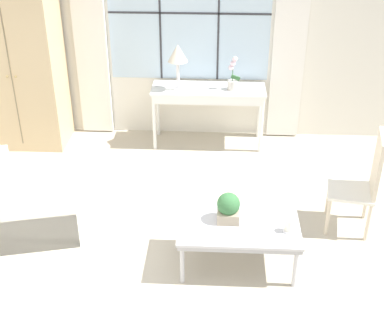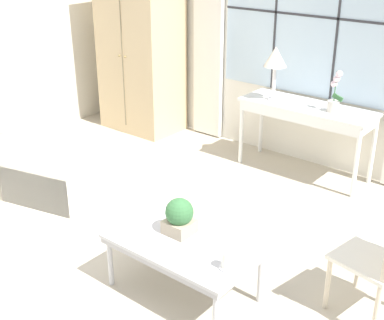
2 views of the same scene
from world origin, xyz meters
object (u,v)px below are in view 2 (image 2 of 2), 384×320
object	(u,v)px
console_table	(307,113)
armchair_upholstered	(58,168)
armoire	(141,49)
table_lamp	(275,59)
pillar_candle	(228,261)
coffee_table	(184,247)
potted_plant_small	(179,217)
potted_orchid	(335,97)

from	to	relation	value
console_table	armchair_upholstered	xyz separation A→B (m)	(-1.69, -1.96, -0.43)
armoire	table_lamp	distance (m)	1.97
pillar_candle	armoire	bearing A→B (deg)	141.91
coffee_table	potted_plant_small	size ratio (longest dim) A/B	3.93
coffee_table	armchair_upholstered	bearing A→B (deg)	167.13
armoire	coffee_table	size ratio (longest dim) A/B	1.95
coffee_table	table_lamp	bearing A→B (deg)	106.88
armoire	potted_orchid	distance (m)	2.63
table_lamp	potted_plant_small	size ratio (longest dim) A/B	2.10
armchair_upholstered	potted_plant_small	world-z (taller)	armchair_upholstered
armchair_upholstered	pillar_candle	world-z (taller)	armchair_upholstered
potted_orchid	potted_plant_small	xyz separation A→B (m)	(-0.06, -2.33, -0.35)
console_table	table_lamp	world-z (taller)	table_lamp
potted_plant_small	table_lamp	bearing A→B (deg)	105.13
console_table	pillar_candle	world-z (taller)	console_table
potted_plant_small	pillar_candle	distance (m)	0.55
armoire	armchair_upholstered	distance (m)	2.16
coffee_table	potted_plant_small	world-z (taller)	potted_plant_small
table_lamp	coffee_table	world-z (taller)	table_lamp
potted_plant_small	console_table	bearing A→B (deg)	95.83
armoire	coffee_table	distance (m)	3.63
console_table	table_lamp	size ratio (longest dim) A/B	2.48
armoire	armchair_upholstered	bearing A→B (deg)	-71.17
potted_orchid	armchair_upholstered	size ratio (longest dim) A/B	0.42
table_lamp	armchair_upholstered	world-z (taller)	table_lamp
table_lamp	potted_orchid	bearing A→B (deg)	4.17
armoire	armchair_upholstered	xyz separation A→B (m)	(0.65, -1.90, -0.80)
potted_plant_small	pillar_candle	xyz separation A→B (m)	(0.53, -0.14, -0.08)
potted_orchid	coffee_table	world-z (taller)	potted_orchid
armoire	console_table	xyz separation A→B (m)	(2.33, 0.06, -0.37)
table_lamp	armchair_upholstered	size ratio (longest dim) A/B	0.57
console_table	potted_orchid	size ratio (longest dim) A/B	3.38
potted_orchid	potted_plant_small	distance (m)	2.35
armoire	coffee_table	bearing A→B (deg)	-41.48
potted_plant_small	coffee_table	bearing A→B (deg)	-36.76
console_table	potted_plant_small	xyz separation A→B (m)	(0.24, -2.35, -0.11)
armchair_upholstered	coffee_table	world-z (taller)	armchair_upholstered
potted_orchid	armchair_upholstered	xyz separation A→B (m)	(-1.98, -1.94, -0.67)
armoire	pillar_candle	distance (m)	3.98
potted_plant_small	pillar_candle	bearing A→B (deg)	-15.02
console_table	armchair_upholstered	bearing A→B (deg)	-130.68
armoire	console_table	bearing A→B (deg)	1.52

